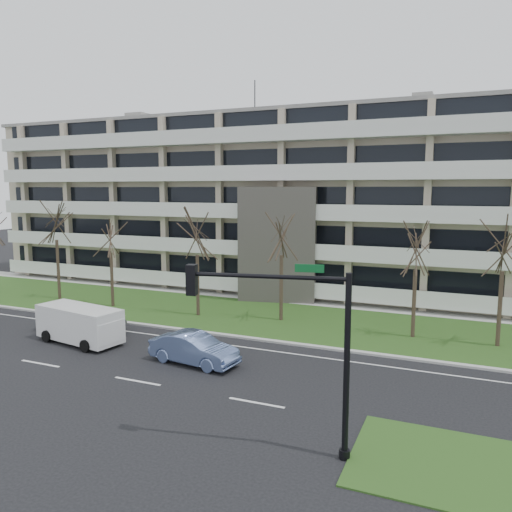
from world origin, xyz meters
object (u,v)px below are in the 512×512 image
at_px(silver_pickup, 83,319).
at_px(white_van, 80,321).
at_px(blue_sedan, 194,349).
at_px(traffic_signal, 291,333).

height_order(silver_pickup, white_van, white_van).
xyz_separation_m(blue_sedan, white_van, (-7.80, 0.46, 0.47)).
bearing_deg(traffic_signal, silver_pickup, 141.02).
relative_size(silver_pickup, traffic_signal, 0.87).
bearing_deg(silver_pickup, traffic_signal, -119.79).
bearing_deg(traffic_signal, white_van, 144.54).
relative_size(blue_sedan, white_van, 0.84).
bearing_deg(white_van, traffic_signal, -14.75).
xyz_separation_m(silver_pickup, blue_sedan, (9.40, -2.45, 0.00)).
distance_m(blue_sedan, white_van, 7.83).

